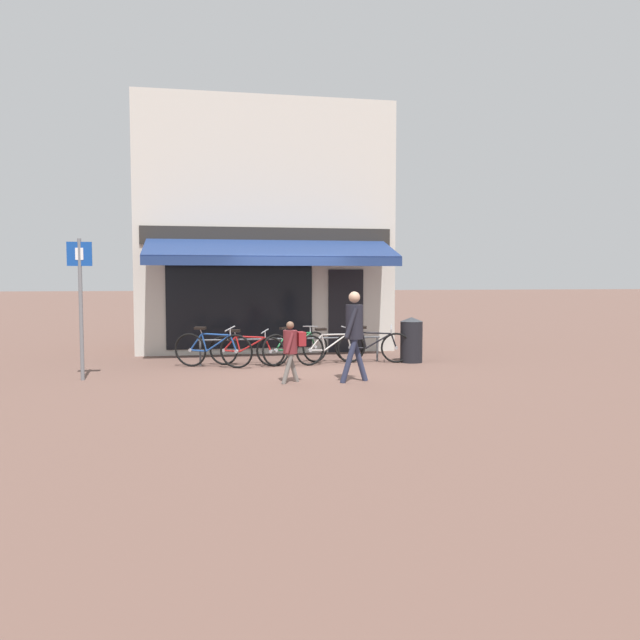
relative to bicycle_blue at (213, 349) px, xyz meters
The scene contains 12 objects.
ground_plane 1.89m from the bicycle_blue, 19.78° to the right, with size 160.00×160.00×0.00m, color brown.
shop_front 4.85m from the bicycle_blue, 69.13° to the left, with size 6.50×4.59×6.35m.
bike_rack_rail 1.75m from the bicycle_blue, 11.92° to the left, with size 4.04×0.04×0.57m.
bicycle_blue is the anchor object (origin of this frame).
bicycle_red 0.74m from the bicycle_blue, 12.41° to the left, with size 1.62×0.78×0.80m.
bicycle_green 1.80m from the bicycle_blue, ahead, with size 1.59×0.88×0.84m.
bicycle_silver 2.54m from the bicycle_blue, ahead, with size 1.64×0.61×0.82m.
bicycle_black 3.52m from the bicycle_blue, ahead, with size 1.67×0.72×0.84m.
pedestrian_adult 3.44m from the bicycle_blue, 42.18° to the right, with size 0.57×0.49×1.66m.
pedestrian_child 2.58m from the bicycle_blue, 57.44° to the right, with size 0.47×0.46×1.12m.
litter_bin 4.39m from the bicycle_blue, ahead, with size 0.50×0.50×1.02m.
parking_sign 2.93m from the bicycle_blue, 153.68° to the right, with size 0.44×0.07×2.61m.
Camera 1 is at (-1.88, -12.59, 1.89)m, focal length 35.00 mm.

